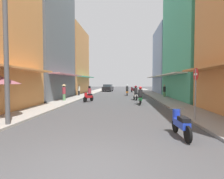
{
  "coord_description": "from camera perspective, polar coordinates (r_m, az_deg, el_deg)",
  "views": [
    {
      "loc": [
        0.86,
        -3.82,
        1.99
      ],
      "look_at": [
        -0.67,
        16.25,
        1.11
      ],
      "focal_mm": 28.64,
      "sensor_mm": 36.0,
      "label": 1
    }
  ],
  "objects": [
    {
      "name": "motorbike_red",
      "position": [
        17.93,
        -7.48,
        -1.64
      ],
      "size": [
        0.78,
        1.73,
        1.58
      ],
      "color": "black",
      "rests_on": "ground"
    },
    {
      "name": "building_left_far",
      "position": [
        31.42,
        -14.46,
        8.62
      ],
      "size": [
        7.05,
        9.07,
        10.77
      ],
      "color": "#D88C4C",
      "rests_on": "ground"
    },
    {
      "name": "ground_plane",
      "position": [
        22.72,
        2.17,
        -2.53
      ],
      "size": [
        100.33,
        100.33,
        0.0
      ],
      "primitive_type": "plane",
      "color": "#424244"
    },
    {
      "name": "pedestrian_crossing",
      "position": [
        18.47,
        -15.07,
        -0.68
      ],
      "size": [
        0.44,
        0.44,
        1.76
      ],
      "color": "#598C59",
      "rests_on": "ground"
    },
    {
      "name": "motorbike_orange",
      "position": [
        25.88,
        4.85,
        -0.36
      ],
      "size": [
        0.55,
        1.81,
        1.58
      ],
      "color": "black",
      "rests_on": "ground"
    },
    {
      "name": "motorbike_maroon",
      "position": [
        33.79,
        6.58,
        -0.04
      ],
      "size": [
        0.72,
        1.75,
        0.96
      ],
      "color": "black",
      "rests_on": "ground"
    },
    {
      "name": "sidewalk_left",
      "position": [
        23.48,
        -10.43,
        -2.26
      ],
      "size": [
        2.11,
        53.61,
        0.12
      ],
      "primitive_type": "cube",
      "color": "#9E9991",
      "rests_on": "ground"
    },
    {
      "name": "sidewalk_right",
      "position": [
        23.1,
        14.97,
        -2.38
      ],
      "size": [
        2.11,
        53.61,
        0.12
      ],
      "primitive_type": "cube",
      "color": "gray",
      "rests_on": "ground"
    },
    {
      "name": "pedestrian_foreground",
      "position": [
        23.07,
        16.38,
        -0.52
      ],
      "size": [
        0.34,
        0.34,
        1.63
      ],
      "color": "#598C59",
      "rests_on": "ground"
    },
    {
      "name": "motorbike_white",
      "position": [
        19.58,
        7.47,
        -1.29
      ],
      "size": [
        0.57,
        1.8,
        1.58
      ],
      "color": "black",
      "rests_on": "ground"
    },
    {
      "name": "building_right_mid",
      "position": [
        23.18,
        26.41,
        16.84
      ],
      "size": [
        7.05,
        11.34,
        15.68
      ],
      "color": "#4CB28C",
      "rests_on": "ground"
    },
    {
      "name": "parked_car",
      "position": [
        36.95,
        -1.31,
        0.56
      ],
      "size": [
        2.08,
        4.23,
        1.45
      ],
      "color": "black",
      "rests_on": "ground"
    },
    {
      "name": "motorbike_green",
      "position": [
        15.81,
        9.09,
        -2.2
      ],
      "size": [
        0.57,
        1.8,
        1.58
      ],
      "color": "black",
      "rests_on": "ground"
    },
    {
      "name": "motorbike_blue",
      "position": [
        7.01,
        21.01,
        -9.93
      ],
      "size": [
        0.55,
        1.81,
        0.96
      ],
      "color": "black",
      "rests_on": "ground"
    },
    {
      "name": "building_right_far",
      "position": [
        32.82,
        19.21,
        8.58
      ],
      "size": [
        7.05,
        8.91,
        11.1
      ],
      "color": "#8CA5CC",
      "rests_on": "ground"
    },
    {
      "name": "utility_pole",
      "position": [
        9.21,
        -30.78,
        12.84
      ],
      "size": [
        0.2,
        1.2,
        7.24
      ],
      "color": "#4C4C4F",
      "rests_on": "ground"
    },
    {
      "name": "street_sign_no_entry",
      "position": [
        9.45,
        25.12,
        0.6
      ],
      "size": [
        0.07,
        0.6,
        2.65
      ],
      "color": "gray",
      "rests_on": "ground"
    },
    {
      "name": "pedestrian_midway",
      "position": [
        24.99,
        -10.53,
        -0.27
      ],
      "size": [
        0.34,
        0.34,
        1.6
      ],
      "color": "#262628",
      "rests_on": "ground"
    },
    {
      "name": "building_left_mid",
      "position": [
        23.22,
        -22.58,
        17.83
      ],
      "size": [
        7.05,
        9.24,
        16.42
      ],
      "color": "slate",
      "rests_on": "ground"
    }
  ]
}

